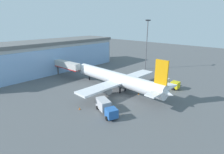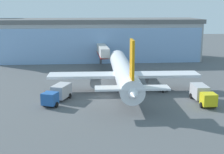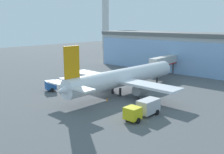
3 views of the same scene
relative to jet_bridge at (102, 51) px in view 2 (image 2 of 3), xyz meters
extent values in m
plane|color=#545659|center=(-0.59, -26.91, -4.36)|extent=(240.00, 240.00, 0.00)
cube|color=#A7A7A7|center=(-0.59, 12.78, 1.08)|extent=(58.88, 15.07, 10.88)
cube|color=#8DB2E2|center=(-0.62, 5.21, 0.53)|extent=(57.65, 0.51, 9.79)
cube|color=slate|center=(-0.59, 12.78, 7.12)|extent=(60.06, 15.37, 1.20)
cube|color=beige|center=(0.00, -0.10, 0.17)|extent=(2.89, 14.38, 2.40)
cube|color=red|center=(0.00, -0.10, -0.88)|extent=(2.93, 14.38, 0.30)
cylinder|color=#4C4C51|center=(-0.26, 5.25, -2.70)|extent=(0.70, 0.70, 3.33)
cylinder|color=silver|center=(2.90, -21.98, -0.88)|extent=(4.60, 31.48, 3.76)
cone|color=silver|center=(3.33, -6.30, -0.88)|extent=(3.84, 3.10, 3.76)
cone|color=silver|center=(2.48, -37.67, -0.88)|extent=(3.49, 4.09, 3.38)
cube|color=silver|center=(2.86, -23.55, -1.26)|extent=(28.47, 4.96, 0.50)
cube|color=silver|center=(2.51, -36.67, -0.32)|extent=(11.06, 2.70, 0.30)
cube|color=orange|center=(2.52, -36.17, 3.88)|extent=(0.45, 3.21, 5.76)
cylinder|color=gray|center=(-2.51, -22.91, -2.61)|extent=(2.19, 3.26, 2.10)
cylinder|color=gray|center=(8.26, -23.20, -2.61)|extent=(2.19, 3.26, 2.10)
cylinder|color=black|center=(1.71, -24.52, -3.56)|extent=(0.50, 0.50, 1.60)
cylinder|color=black|center=(3.96, -24.58, -3.56)|extent=(0.50, 0.50, 1.60)
cylinder|color=black|center=(3.25, -9.30, -3.56)|extent=(0.40, 0.40, 1.60)
cube|color=#2659A5|center=(-10.06, -32.23, -2.96)|extent=(2.84, 2.84, 1.90)
cube|color=#B2B2B7|center=(-8.56, -28.30, -2.81)|extent=(3.48, 4.52, 2.20)
cylinder|color=black|center=(-9.03, -32.62, -3.91)|extent=(0.60, 0.95, 0.90)
cylinder|color=black|center=(-11.09, -31.83, -3.91)|extent=(0.60, 0.95, 0.90)
cylinder|color=black|center=(-7.18, -27.76, -3.91)|extent=(0.60, 0.95, 0.90)
cylinder|color=black|center=(-9.23, -26.98, -3.91)|extent=(0.60, 0.95, 0.90)
cube|color=yellow|center=(15.07, -34.69, -2.96)|extent=(2.23, 2.23, 1.90)
cube|color=#B2B2B7|center=(15.12, -30.49, -2.81)|extent=(2.25, 4.03, 2.20)
cylinder|color=black|center=(16.17, -34.70, -3.91)|extent=(0.31, 0.90, 0.90)
cylinder|color=black|center=(13.97, -34.67, -3.91)|extent=(0.31, 0.90, 0.90)
cylinder|color=black|center=(16.23, -29.50, -3.91)|extent=(0.31, 0.90, 0.90)
cylinder|color=black|center=(14.03, -29.47, -3.91)|extent=(0.31, 0.90, 0.90)
cube|color=slate|center=(9.73, -24.29, -3.84)|extent=(3.09, 3.13, 0.16)
cylinder|color=black|center=(8.44, -23.98, -4.14)|extent=(0.39, 0.40, 0.44)
cylinder|color=slate|center=(8.44, -23.98, -3.31)|extent=(0.08, 0.08, 0.90)
cylinder|color=black|center=(9.48, -22.98, -4.14)|extent=(0.39, 0.40, 0.44)
cylinder|color=slate|center=(9.48, -22.98, -3.31)|extent=(0.08, 0.08, 0.90)
cylinder|color=black|center=(9.99, -25.59, -4.14)|extent=(0.39, 0.40, 0.44)
cylinder|color=slate|center=(9.99, -25.59, -3.31)|extent=(0.08, 0.08, 0.90)
cylinder|color=black|center=(11.03, -24.60, -4.14)|extent=(0.39, 0.40, 0.44)
cylinder|color=slate|center=(11.03, -24.60, -3.31)|extent=(0.08, 0.08, 0.90)
cone|color=orange|center=(4.39, -29.05, -4.09)|extent=(0.36, 0.36, 0.55)
cone|color=orange|center=(-12.05, -24.05, -4.09)|extent=(0.36, 0.36, 0.55)
camera|label=1|loc=(-33.36, -54.04, 15.03)|focal=28.00mm
camera|label=2|loc=(-4.00, -80.61, 11.55)|focal=50.00mm
camera|label=3|loc=(38.52, -65.29, 10.67)|focal=42.00mm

